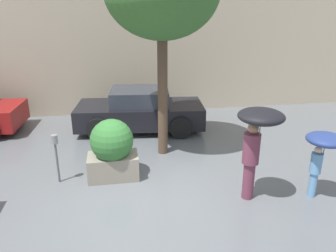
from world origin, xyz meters
TOP-DOWN VIEW (x-y plane):
  - ground_plane at (0.00, 0.00)m, footprint 40.00×40.00m
  - building_facade at (0.00, 6.50)m, footprint 18.00×0.30m
  - planter_box at (-0.69, 1.11)m, footprint 1.17×1.00m
  - person_adult at (2.16, -0.36)m, footprint 0.91×0.91m
  - person_child at (3.55, -0.52)m, footprint 0.77×0.77m
  - parked_car_near at (0.24, 4.34)m, footprint 4.25×2.33m
  - parking_meter at (-1.95, 1.10)m, footprint 0.14×0.14m

SIDE VIEW (x-z plane):
  - ground_plane at x=0.00m, z-range 0.00..0.00m
  - parked_car_near at x=0.24m, z-range -0.04..1.34m
  - planter_box at x=-0.69m, z-range 0.01..1.46m
  - parking_meter at x=-1.95m, z-range 0.26..1.43m
  - person_child at x=3.55m, z-range 0.45..1.91m
  - person_adult at x=2.16m, z-range 0.52..2.53m
  - building_facade at x=0.00m, z-range 0.00..6.00m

